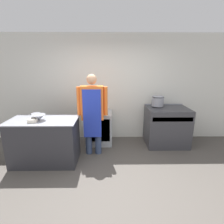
# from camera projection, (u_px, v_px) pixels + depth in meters

# --- Properties ---
(ground_plane) EXTENTS (14.00, 14.00, 0.00)m
(ground_plane) POSITION_uv_depth(u_px,v_px,m) (108.00, 186.00, 2.91)
(ground_plane) COLOR #4C4742
(wall_back) EXTENTS (8.00, 0.05, 2.70)m
(wall_back) POSITION_uv_depth(u_px,v_px,m) (108.00, 89.00, 4.54)
(wall_back) COLOR silver
(wall_back) RESTS_ON ground_plane
(prep_counter) EXTENTS (1.34, 0.73, 0.91)m
(prep_counter) POSITION_uv_depth(u_px,v_px,m) (45.00, 141.00, 3.54)
(prep_counter) COLOR #2D2D33
(prep_counter) RESTS_ON ground_plane
(stove) EXTENTS (1.00, 0.77, 0.96)m
(stove) POSITION_uv_depth(u_px,v_px,m) (166.00, 126.00, 4.34)
(stove) COLOR #38383D
(stove) RESTS_ON ground_plane
(fridge_unit) EXTENTS (0.65, 0.62, 0.80)m
(fridge_unit) POSITION_uv_depth(u_px,v_px,m) (99.00, 128.00, 4.44)
(fridge_unit) COLOR #A8ADB2
(fridge_unit) RESTS_ON ground_plane
(person_cook) EXTENTS (0.65, 0.24, 1.77)m
(person_cook) POSITION_uv_depth(u_px,v_px,m) (93.00, 110.00, 3.72)
(person_cook) COLOR #38476B
(person_cook) RESTS_ON ground_plane
(mixing_bowl) EXTENTS (0.27, 0.27, 0.12)m
(mixing_bowl) POSITION_uv_depth(u_px,v_px,m) (39.00, 118.00, 3.36)
(mixing_bowl) COLOR gray
(mixing_bowl) RESTS_ON prep_counter
(small_bowl) EXTENTS (0.17, 0.17, 0.08)m
(small_bowl) POSITION_uv_depth(u_px,v_px,m) (36.00, 115.00, 3.58)
(small_bowl) COLOR gray
(small_bowl) RESTS_ON prep_counter
(plastic_tub) EXTENTS (0.14, 0.14, 0.07)m
(plastic_tub) POSITION_uv_depth(u_px,v_px,m) (33.00, 121.00, 3.26)
(plastic_tub) COLOR silver
(plastic_tub) RESTS_ON prep_counter
(stock_pot) EXTENTS (0.29, 0.29, 0.27)m
(stock_pot) POSITION_uv_depth(u_px,v_px,m) (158.00, 101.00, 4.31)
(stock_pot) COLOR gray
(stock_pot) RESTS_ON stove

